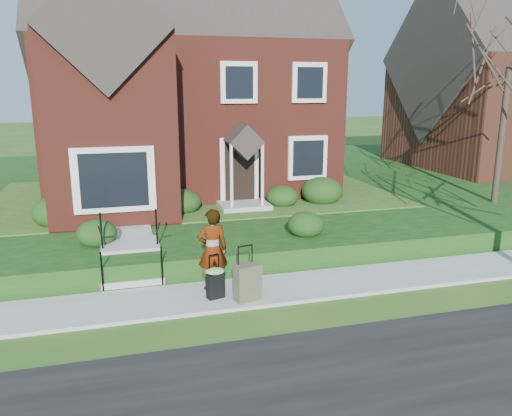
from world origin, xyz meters
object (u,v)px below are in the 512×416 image
object	(u,v)px
woman	(213,250)
suitcase_olive	(247,282)
front_steps	(131,257)
suitcase_black	(215,281)

from	to	relation	value
woman	suitcase_olive	xyz separation A→B (m)	(0.59, -0.78, -0.52)
woman	suitcase_olive	size ratio (longest dim) A/B	1.55
front_steps	suitcase_black	xyz separation A→B (m)	(1.68, -2.03, -0.02)
woman	suitcase_black	xyz separation A→B (m)	(-0.04, -0.50, -0.55)
front_steps	suitcase_black	world-z (taller)	front_steps
woman	front_steps	bearing A→B (deg)	-41.37
front_steps	suitcase_olive	bearing A→B (deg)	-44.99
suitcase_black	woman	bearing A→B (deg)	69.26
front_steps	suitcase_black	bearing A→B (deg)	-50.33
front_steps	suitcase_olive	size ratio (longest dim) A/B	1.70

